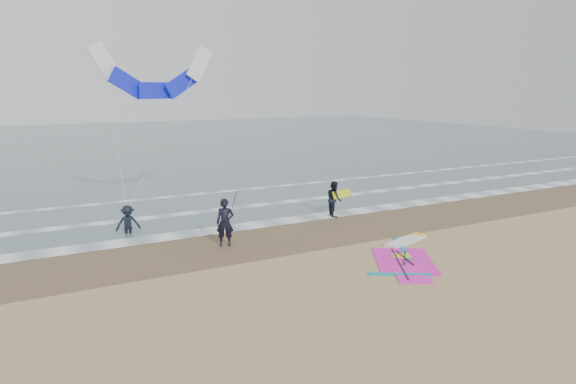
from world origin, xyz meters
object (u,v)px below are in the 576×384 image
person_standing (225,223)px  surf_kite (155,77)px  windsurf_rig (406,255)px  person_wading (128,216)px  person_walking (334,199)px

person_standing → surf_kite: surf_kite is taller
windsurf_rig → person_standing: size_ratio=2.58×
windsurf_rig → person_wading: (-8.97, 8.20, 0.80)m
windsurf_rig → person_wading: person_wading is taller
windsurf_rig → person_walking: bearing=81.8°
windsurf_rig → surf_kite: bearing=120.6°
person_standing → person_walking: (6.71, 2.10, -0.09)m
person_standing → windsurf_rig: bearing=-14.3°
windsurf_rig → surf_kite: (-6.69, 11.32, 6.95)m
windsurf_rig → person_standing: person_standing is taller
windsurf_rig → surf_kite: size_ratio=0.68×
person_standing → surf_kite: 9.09m
surf_kite → person_wading: bearing=-126.1°
person_standing → person_walking: 7.03m
person_wading → person_walking: bearing=-4.2°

